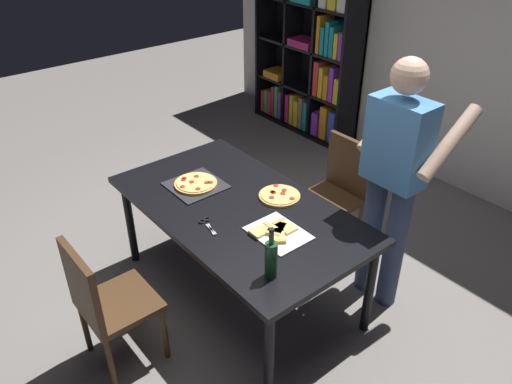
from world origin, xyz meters
The scene contains 12 objects.
ground_plane centered at (0.00, 0.00, 0.00)m, with size 12.00×12.00×0.00m, color gray.
back_wall centered at (0.00, 2.60, 1.40)m, with size 6.40×0.10×2.80m, color silver.
dining_table centered at (0.00, 0.00, 0.68)m, with size 1.79×1.01×0.75m.
chair_near_camera centered at (0.00, -0.99, 0.51)m, with size 0.42×0.42×0.90m.
chair_far_side centered at (0.00, 0.99, 0.51)m, with size 0.42×0.42×0.90m.
bookshelf centered at (-1.76, 2.37, 0.92)m, with size 1.40×0.35×1.95m.
person_serving_pizza centered at (0.63, 0.77, 1.00)m, with size 0.55×0.54×1.75m.
pepperoni_pizza_on_tray centered at (-0.39, -0.08, 0.77)m, with size 0.36×0.36×0.04m.
pizza_slices_on_towel centered at (0.39, -0.01, 0.76)m, with size 0.36×0.28×0.03m.
wine_bottle centered at (0.66, -0.28, 0.87)m, with size 0.07×0.07×0.32m.
kitchen_scissors centered at (0.04, -0.28, 0.76)m, with size 0.20×0.09×0.01m.
second_pizza_plain centered at (0.09, 0.28, 0.76)m, with size 0.28×0.28×0.03m.
Camera 1 is at (2.23, -1.67, 2.59)m, focal length 35.50 mm.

